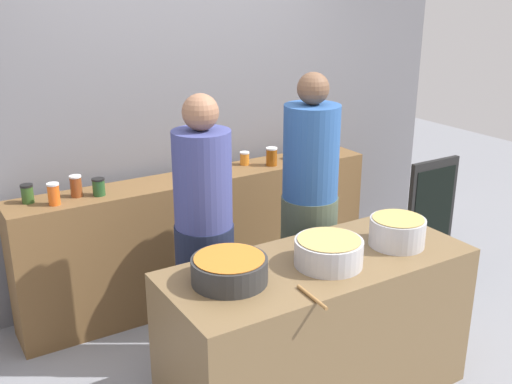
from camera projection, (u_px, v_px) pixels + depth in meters
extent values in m
plane|color=gray|center=(286.00, 368.00, 3.74)|extent=(12.00, 12.00, 0.00)
cube|color=slate|center=(177.00, 91.00, 4.41)|extent=(4.80, 0.12, 3.00)
cube|color=brown|center=(203.00, 237.00, 4.46)|extent=(2.70, 0.36, 0.95)
cube|color=brown|center=(317.00, 331.00, 3.35)|extent=(1.70, 0.70, 0.86)
cylinder|color=#2F5121|center=(27.00, 195.00, 3.76)|extent=(0.07, 0.07, 0.11)
cylinder|color=black|center=(26.00, 186.00, 3.74)|extent=(0.08, 0.08, 0.01)
cylinder|color=orange|center=(54.00, 195.00, 3.72)|extent=(0.07, 0.07, 0.13)
cylinder|color=silver|center=(53.00, 184.00, 3.70)|extent=(0.08, 0.08, 0.01)
cylinder|color=brown|center=(76.00, 187.00, 3.86)|extent=(0.07, 0.07, 0.13)
cylinder|color=silver|center=(75.00, 177.00, 3.84)|extent=(0.08, 0.08, 0.01)
cylinder|color=#244F26|center=(99.00, 188.00, 3.89)|extent=(0.08, 0.08, 0.10)
cylinder|color=black|center=(98.00, 179.00, 3.87)|extent=(0.08, 0.08, 0.01)
cylinder|color=#AC341D|center=(207.00, 167.00, 4.32)|extent=(0.07, 0.07, 0.10)
cylinder|color=silver|center=(207.00, 160.00, 4.30)|extent=(0.07, 0.07, 0.01)
cylinder|color=orange|center=(245.00, 159.00, 4.54)|extent=(0.07, 0.07, 0.09)
cylinder|color=silver|center=(245.00, 153.00, 4.53)|extent=(0.07, 0.07, 0.01)
cylinder|color=#8D450E|center=(272.00, 157.00, 4.52)|extent=(0.08, 0.08, 0.13)
cylinder|color=silver|center=(272.00, 148.00, 4.50)|extent=(0.09, 0.09, 0.01)
cylinder|color=#8E3916|center=(300.00, 151.00, 4.69)|extent=(0.07, 0.07, 0.12)
cylinder|color=silver|center=(301.00, 143.00, 4.67)|extent=(0.07, 0.07, 0.01)
cylinder|color=#B03316|center=(319.00, 147.00, 4.87)|extent=(0.08, 0.08, 0.09)
cylinder|color=silver|center=(319.00, 141.00, 4.85)|extent=(0.08, 0.08, 0.01)
cylinder|color=#2D2D2D|center=(229.00, 270.00, 2.97)|extent=(0.38, 0.38, 0.13)
cylinder|color=#BC6C24|center=(229.00, 258.00, 2.95)|extent=(0.35, 0.35, 0.00)
cylinder|color=#B7B7BC|center=(329.00, 252.00, 3.15)|extent=(0.36, 0.36, 0.14)
cylinder|color=tan|center=(329.00, 239.00, 3.13)|extent=(0.33, 0.33, 0.00)
cylinder|color=#B7B7BC|center=(397.00, 232.00, 3.38)|extent=(0.31, 0.31, 0.16)
cylinder|color=tan|center=(398.00, 218.00, 3.36)|extent=(0.29, 0.29, 0.00)
cylinder|color=#9E703D|center=(312.00, 297.00, 2.83)|extent=(0.03, 0.25, 0.02)
cylinder|color=#1A2037|center=(206.00, 295.00, 3.66)|extent=(0.35, 0.35, 0.92)
cylinder|color=#3C4282|center=(202.00, 179.00, 3.42)|extent=(0.34, 0.34, 0.56)
sphere|color=#8C6047|center=(200.00, 112.00, 3.29)|extent=(0.21, 0.21, 0.21)
cylinder|color=#475443|center=(308.00, 265.00, 4.00)|extent=(0.37, 0.37, 0.96)
cylinder|color=#295294|center=(311.00, 152.00, 3.74)|extent=(0.35, 0.35, 0.59)
sphere|color=brown|center=(313.00, 88.00, 3.61)|extent=(0.20, 0.20, 0.20)
cube|color=black|center=(430.00, 216.00, 4.86)|extent=(0.49, 0.04, 0.94)
cube|color=black|center=(433.00, 212.00, 4.83)|extent=(0.42, 0.01, 0.72)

